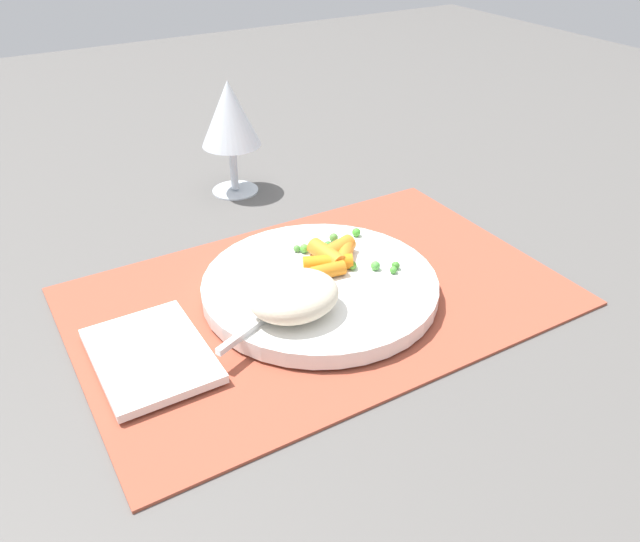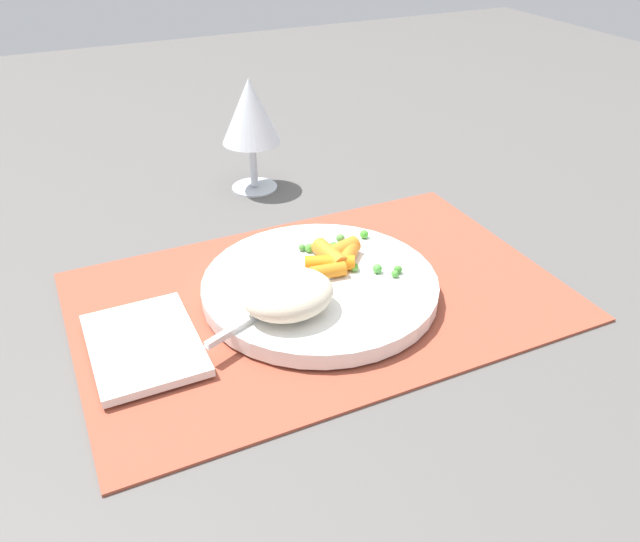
{
  "view_description": "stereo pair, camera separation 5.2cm",
  "coord_description": "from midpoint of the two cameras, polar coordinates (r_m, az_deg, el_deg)",
  "views": [
    {
      "loc": [
        -0.27,
        -0.46,
        0.37
      ],
      "look_at": [
        0.0,
        0.0,
        0.03
      ],
      "focal_mm": 35.94,
      "sensor_mm": 36.0,
      "label": 1
    },
    {
      "loc": [
        -0.23,
        -0.48,
        0.37
      ],
      "look_at": [
        0.0,
        0.0,
        0.03
      ],
      "focal_mm": 35.94,
      "sensor_mm": 36.0,
      "label": 2
    }
  ],
  "objects": [
    {
      "name": "ground_plane",
      "position": [
        0.65,
        2.29,
        -2.45
      ],
      "size": [
        2.4,
        2.4,
        0.0
      ],
      "primitive_type": "plane",
      "color": "#565451"
    },
    {
      "name": "placemat",
      "position": [
        0.64,
        2.3,
        -2.23
      ],
      "size": [
        0.48,
        0.31,
        0.01
      ],
      "primitive_type": "cube",
      "color": "#9E4733",
      "rests_on": "ground_plane"
    },
    {
      "name": "plate",
      "position": [
        0.64,
        2.32,
        -1.42
      ],
      "size": [
        0.23,
        0.23,
        0.02
      ],
      "primitive_type": "cylinder",
      "color": "white",
      "rests_on": "placemat"
    },
    {
      "name": "rice_mound",
      "position": [
        0.58,
        -0.3,
        -2.15
      ],
      "size": [
        0.08,
        0.07,
        0.04
      ],
      "primitive_type": "ellipsoid",
      "color": "beige",
      "rests_on": "plate"
    },
    {
      "name": "carrot_portion",
      "position": [
        0.65,
        3.66,
        1.16
      ],
      "size": [
        0.07,
        0.06,
        0.02
      ],
      "color": "orange",
      "rests_on": "plate"
    },
    {
      "name": "pea_scatter",
      "position": [
        0.67,
        4.56,
        1.3
      ],
      "size": [
        0.08,
        0.09,
        0.01
      ],
      "color": "green",
      "rests_on": "plate"
    },
    {
      "name": "fork",
      "position": [
        0.61,
        0.5,
        -1.76
      ],
      "size": [
        0.18,
        0.08,
        0.01
      ],
      "color": "silver",
      "rests_on": "plate"
    },
    {
      "name": "wine_glass",
      "position": [
        0.84,
        -4.43,
        13.76
      ],
      "size": [
        0.08,
        0.08,
        0.15
      ],
      "color": "silver",
      "rests_on": "ground_plane"
    },
    {
      "name": "napkin",
      "position": [
        0.58,
        -12.98,
        -6.47
      ],
      "size": [
        0.09,
        0.13,
        0.01
      ],
      "primitive_type": "cube",
      "rotation": [
        0.0,
        0.0,
        0.0
      ],
      "color": "white",
      "rests_on": "placemat"
    }
  ]
}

